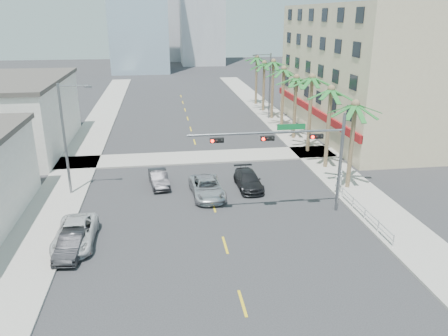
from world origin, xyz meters
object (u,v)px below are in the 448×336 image
object	(u,v)px
car_parked_far	(75,234)
traffic_signal_mast	(298,147)
pedestrian	(339,181)
car_lane_center	(207,188)
car_lane_left	(159,178)
car_lane_right	(248,180)
car_parked_mid	(72,244)

from	to	relation	value
car_parked_far	traffic_signal_mast	bearing A→B (deg)	8.87
car_parked_far	pedestrian	xyz separation A→B (m)	(19.70, 5.33, 0.42)
car_lane_center	pedestrian	world-z (taller)	pedestrian
car_lane_left	car_lane_center	distance (m)	4.75
car_parked_far	pedestrian	world-z (taller)	pedestrian
traffic_signal_mast	car_parked_far	size ratio (longest dim) A/B	2.13
traffic_signal_mast	car_lane_right	xyz separation A→B (m)	(-2.43, 5.38, -4.37)
car_parked_mid	car_parked_far	xyz separation A→B (m)	(0.00, 1.24, 0.07)
car_parked_mid	car_parked_far	size ratio (longest dim) A/B	0.77
traffic_signal_mast	car_parked_far	bearing A→B (deg)	-170.95
car_lane_left	traffic_signal_mast	bearing A→B (deg)	-42.55
car_parked_mid	car_lane_left	world-z (taller)	car_lane_left
car_lane_center	car_parked_far	bearing A→B (deg)	-147.71
car_lane_left	car_lane_right	xyz separation A→B (m)	(7.46, -1.55, 0.02)
car_lane_left	car_lane_right	world-z (taller)	car_lane_right
car_parked_mid	car_lane_right	distance (m)	15.63
car_parked_far	car_lane_center	world-z (taller)	car_lane_center
car_parked_mid	pedestrian	bearing A→B (deg)	23.53
car_lane_left	pedestrian	distance (m)	14.96
car_parked_mid	pedestrian	world-z (taller)	pedestrian
car_parked_mid	car_lane_center	distance (m)	11.99
car_parked_far	car_lane_left	world-z (taller)	car_parked_far
pedestrian	car_lane_right	bearing A→B (deg)	-35.81
car_lane_right	pedestrian	world-z (taller)	pedestrian
car_lane_right	car_parked_mid	bearing A→B (deg)	-146.01
car_lane_left	car_lane_center	bearing A→B (deg)	-43.83
car_lane_center	pedestrian	xyz separation A→B (m)	(10.57, -1.21, 0.41)
car_lane_left	car_lane_center	xyz separation A→B (m)	(3.83, -2.81, 0.07)
car_lane_left	car_lane_center	size ratio (longest dim) A/B	0.76
car_parked_mid	pedestrian	xyz separation A→B (m)	(19.70, 6.57, 0.49)
traffic_signal_mast	car_lane_center	distance (m)	8.51
car_lane_center	car_lane_right	bearing A→B (deg)	15.85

